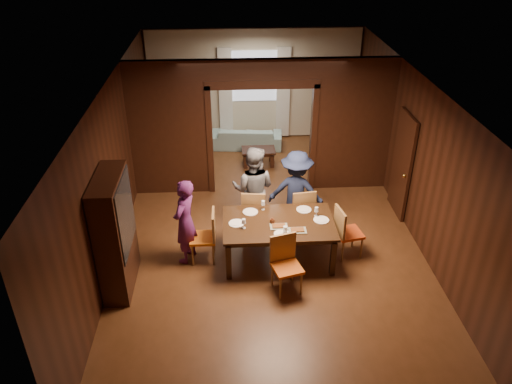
{
  "coord_description": "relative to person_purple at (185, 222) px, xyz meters",
  "views": [
    {
      "loc": [
        -0.69,
        -8.1,
        5.47
      ],
      "look_at": [
        -0.24,
        -0.4,
        1.05
      ],
      "focal_mm": 35.0,
      "sensor_mm": 36.0,
      "label": 1
    }
  ],
  "objects": [
    {
      "name": "tumbler",
      "position": [
        1.68,
        -0.42,
        0.05
      ],
      "size": [
        0.07,
        0.07,
        0.14
      ],
      "primitive_type": "cylinder",
      "color": "white",
      "rests_on": "dining_table"
    },
    {
      "name": "wineglass_right",
      "position": [
        2.28,
        0.08,
        0.07
      ],
      "size": [
        0.08,
        0.08,
        0.18
      ],
      "primitive_type": null,
      "color": "silver",
      "rests_on": "dining_table"
    },
    {
      "name": "plate_near",
      "position": [
        1.62,
        -0.44,
        -0.02
      ],
      "size": [
        0.27,
        0.27,
        0.01
      ],
      "primitive_type": "cylinder",
      "color": "white",
      "rests_on": "dining_table"
    },
    {
      "name": "wineglass_left",
      "position": [
        1.0,
        -0.22,
        0.07
      ],
      "size": [
        0.08,
        0.08,
        0.18
      ],
      "primitive_type": null,
      "color": "white",
      "rests_on": "dining_table"
    },
    {
      "name": "platter_b",
      "position": [
        1.89,
        -0.36,
        -0.01
      ],
      "size": [
        0.3,
        0.2,
        0.04
      ],
      "primitive_type": "cube",
      "color": "gray",
      "rests_on": "dining_table"
    },
    {
      "name": "chair_right",
      "position": [
        2.87,
        -0.03,
        -0.3
      ],
      "size": [
        0.52,
        0.52,
        0.97
      ],
      "primitive_type": null,
      "rotation": [
        0.0,
        0.0,
        1.77
      ],
      "color": "#CD4113",
      "rests_on": "floor"
    },
    {
      "name": "coffee_table",
      "position": [
        1.49,
        3.68,
        -0.58
      ],
      "size": [
        0.8,
        0.5,
        0.4
      ],
      "primitive_type": "cube",
      "color": "black",
      "rests_on": "floor"
    },
    {
      "name": "condiment_jar",
      "position": [
        1.49,
        -0.11,
        0.03
      ],
      "size": [
        0.08,
        0.08,
        0.11
      ],
      "primitive_type": null,
      "color": "#4D2412",
      "rests_on": "dining_table"
    },
    {
      "name": "plate_far_l",
      "position": [
        1.13,
        0.28,
        -0.02
      ],
      "size": [
        0.27,
        0.27,
        0.01
      ],
      "primitive_type": "cylinder",
      "color": "white",
      "rests_on": "dining_table"
    },
    {
      "name": "serving_bowl",
      "position": [
        1.69,
        0.03,
        0.01
      ],
      "size": [
        0.32,
        0.32,
        0.08
      ],
      "primitive_type": "imported",
      "color": "black",
      "rests_on": "dining_table"
    },
    {
      "name": "curtain_left",
      "position": [
        0.74,
        5.29,
        0.47
      ],
      "size": [
        0.35,
        0.06,
        2.4
      ],
      "primitive_type": "cube",
      "color": "white",
      "rests_on": "back_wall"
    },
    {
      "name": "room_walls",
      "position": [
        1.49,
        2.77,
        0.72
      ],
      "size": [
        5.52,
        9.01,
        2.9
      ],
      "color": "black",
      "rests_on": "floor"
    },
    {
      "name": "person_purple",
      "position": [
        0.0,
        0.0,
        0.0
      ],
      "size": [
        0.57,
        0.67,
        1.57
      ],
      "primitive_type": "imported",
      "rotation": [
        0.0,
        0.0,
        -1.97
      ],
      "color": "#591F5B",
      "rests_on": "floor"
    },
    {
      "name": "sofa",
      "position": [
        1.25,
        4.74,
        -0.52
      ],
      "size": [
        1.88,
        0.89,
        0.53
      ],
      "primitive_type": "imported",
      "rotation": [
        0.0,
        0.0,
        3.04
      ],
      "color": "#95BFC3",
      "rests_on": "floor"
    },
    {
      "name": "hutch",
      "position": [
        -1.04,
        -0.61,
        0.22
      ],
      "size": [
        0.4,
        1.2,
        2.0
      ],
      "primitive_type": "cube",
      "color": "black",
      "rests_on": "floor"
    },
    {
      "name": "wineglass_far",
      "position": [
        1.37,
        0.36,
        0.07
      ],
      "size": [
        0.08,
        0.08,
        0.18
      ],
      "primitive_type": null,
      "color": "white",
      "rests_on": "dining_table"
    },
    {
      "name": "chair_left",
      "position": [
        0.29,
        -0.03,
        -0.3
      ],
      "size": [
        0.44,
        0.44,
        0.97
      ],
      "primitive_type": null,
      "rotation": [
        0.0,
        0.0,
        -1.57
      ],
      "color": "orange",
      "rests_on": "floor"
    },
    {
      "name": "person_grey",
      "position": [
        1.22,
        0.92,
        0.08
      ],
      "size": [
        0.97,
        0.84,
        1.72
      ],
      "primitive_type": "imported",
      "rotation": [
        0.0,
        0.0,
        2.88
      ],
      "color": "slate",
      "rests_on": "floor"
    },
    {
      "name": "chair_near",
      "position": [
        1.66,
        -0.93,
        -0.3
      ],
      "size": [
        0.54,
        0.54,
        0.97
      ],
      "primitive_type": null,
      "rotation": [
        0.0,
        0.0,
        0.28
      ],
      "color": "#CA5413",
      "rests_on": "floor"
    },
    {
      "name": "chair_far_l",
      "position": [
        1.22,
        0.76,
        -0.3
      ],
      "size": [
        0.49,
        0.49,
        0.97
      ],
      "primitive_type": null,
      "rotation": [
        0.0,
        0.0,
        3.03
      ],
      "color": "red",
      "rests_on": "floor"
    },
    {
      "name": "ceiling",
      "position": [
        1.49,
        0.89,
        2.12
      ],
      "size": [
        5.5,
        9.0,
        0.02
      ],
      "primitive_type": "cube",
      "color": "silver",
      "rests_on": "room_walls"
    },
    {
      "name": "dining_table",
      "position": [
        1.61,
        -0.07,
        -0.4
      ],
      "size": [
        1.92,
        1.19,
        0.76
      ],
      "primitive_type": "cube",
      "color": "black",
      "rests_on": "floor"
    },
    {
      "name": "plate_right",
      "position": [
        2.35,
        -0.05,
        -0.02
      ],
      "size": [
        0.27,
        0.27,
        0.01
      ],
      "primitive_type": "cylinder",
      "color": "white",
      "rests_on": "dining_table"
    },
    {
      "name": "floor",
      "position": [
        1.49,
        0.89,
        -0.78
      ],
      "size": [
        9.0,
        9.0,
        0.0
      ],
      "primitive_type": "plane",
      "color": "#512E16",
      "rests_on": "ground"
    },
    {
      "name": "curtain_right",
      "position": [
        2.24,
        5.29,
        0.47
      ],
      "size": [
        0.35,
        0.06,
        2.4
      ],
      "primitive_type": "cube",
      "color": "white",
      "rests_on": "back_wall"
    },
    {
      "name": "door_right",
      "position": [
        4.19,
        1.39,
        0.27
      ],
      "size": [
        0.06,
        0.9,
        2.1
      ],
      "primitive_type": "cube",
      "color": "black",
      "rests_on": "floor"
    },
    {
      "name": "platter_a",
      "position": [
        1.59,
        -0.22,
        -0.01
      ],
      "size": [
        0.3,
        0.2,
        0.04
      ],
      "primitive_type": "cube",
      "color": "gray",
      "rests_on": "dining_table"
    },
    {
      "name": "window_far",
      "position": [
        1.49,
        5.33,
        0.92
      ],
      "size": [
        1.2,
        0.03,
        1.3
      ],
      "primitive_type": "cube",
      "color": "silver",
      "rests_on": "back_wall"
    },
    {
      "name": "plate_left",
      "position": [
        0.88,
        -0.07,
        -0.02
      ],
      "size": [
        0.27,
        0.27,
        0.01
      ],
      "primitive_type": "cylinder",
      "color": "white",
      "rests_on": "dining_table"
    },
    {
      "name": "plate_far_r",
      "position": [
        2.09,
        0.3,
        -0.02
      ],
      "size": [
        0.27,
        0.27,
        0.01
      ],
      "primitive_type": "cylinder",
      "color": "silver",
      "rests_on": "dining_table"
    },
    {
      "name": "person_navy",
      "position": [
        2.03,
        0.86,
        0.03
      ],
      "size": [
        1.18,
        0.86,
        1.64
      ],
      "primitive_type": "imported",
      "rotation": [
        0.0,
        0.0,
        2.88
      ],
      "color": "#171F3A",
      "rests_on": "floor"
    },
    {
      "name": "chair_far_r",
      "position": [
        2.11,
        0.76,
        -0.3
      ],
      "size": [
        0.49,
        0.49,
        0.97
      ],
      "primitive_type": null,
      "rotation": [
        0.0,
        0.0,
        3.27
      ],
      "color": "#C15112",
      "rests_on": "floor"
    }
  ]
}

